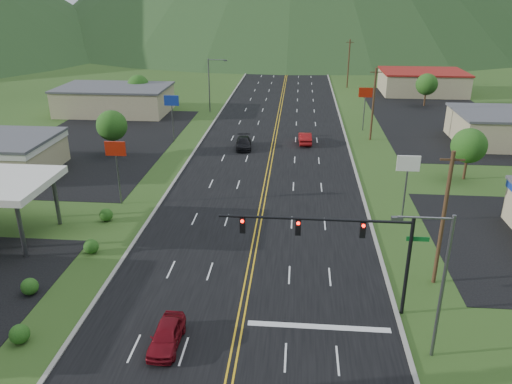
# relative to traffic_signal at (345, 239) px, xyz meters

# --- Properties ---
(traffic_signal) EXTENTS (13.10, 0.43, 7.00)m
(traffic_signal) POSITION_rel_traffic_signal_xyz_m (0.00, 0.00, 0.00)
(traffic_signal) COLOR black
(traffic_signal) RESTS_ON ground
(streetlight_east) EXTENTS (3.28, 0.25, 9.00)m
(streetlight_east) POSITION_rel_traffic_signal_xyz_m (4.70, -4.00, -0.15)
(streetlight_east) COLOR #59595E
(streetlight_east) RESTS_ON ground
(streetlight_west) EXTENTS (3.28, 0.25, 9.00)m
(streetlight_west) POSITION_rel_traffic_signal_xyz_m (-18.16, 56.00, -0.15)
(streetlight_west) COLOR #59595E
(streetlight_west) RESTS_ON ground
(building_west_far) EXTENTS (18.40, 11.40, 4.50)m
(building_west_far) POSITION_rel_traffic_signal_xyz_m (-34.48, 54.00, -3.07)
(building_west_far) COLOR tan
(building_west_far) RESTS_ON ground
(building_east_mid) EXTENTS (14.40, 11.40, 4.30)m
(building_east_mid) POSITION_rel_traffic_signal_xyz_m (25.52, 41.00, -3.17)
(building_east_mid) COLOR tan
(building_east_mid) RESTS_ON ground
(building_east_far) EXTENTS (16.40, 12.40, 4.50)m
(building_east_far) POSITION_rel_traffic_signal_xyz_m (21.52, 76.00, -3.07)
(building_east_far) COLOR tan
(building_east_far) RESTS_ON ground
(pole_sign_west_a) EXTENTS (2.00, 0.18, 6.40)m
(pole_sign_west_a) POSITION_rel_traffic_signal_xyz_m (-20.48, 16.00, -0.28)
(pole_sign_west_a) COLOR #59595E
(pole_sign_west_a) RESTS_ON ground
(pole_sign_west_b) EXTENTS (2.00, 0.18, 6.40)m
(pole_sign_west_b) POSITION_rel_traffic_signal_xyz_m (-20.48, 38.00, -0.28)
(pole_sign_west_b) COLOR #59595E
(pole_sign_west_b) RESTS_ON ground
(pole_sign_east_a) EXTENTS (2.00, 0.18, 6.40)m
(pole_sign_east_a) POSITION_rel_traffic_signal_xyz_m (6.52, 14.00, -0.28)
(pole_sign_east_a) COLOR #59595E
(pole_sign_east_a) RESTS_ON ground
(pole_sign_east_b) EXTENTS (2.00, 0.18, 6.40)m
(pole_sign_east_b) POSITION_rel_traffic_signal_xyz_m (6.52, 46.00, -0.28)
(pole_sign_east_b) COLOR #59595E
(pole_sign_east_b) RESTS_ON ground
(tree_west_a) EXTENTS (3.84, 3.84, 5.82)m
(tree_west_a) POSITION_rel_traffic_signal_xyz_m (-26.48, 31.00, -1.44)
(tree_west_a) COLOR #382314
(tree_west_a) RESTS_ON ground
(tree_west_b) EXTENTS (3.84, 3.84, 5.82)m
(tree_west_b) POSITION_rel_traffic_signal_xyz_m (-31.48, 58.00, -1.44)
(tree_west_b) COLOR #382314
(tree_west_b) RESTS_ON ground
(tree_east_a) EXTENTS (3.84, 3.84, 5.82)m
(tree_east_a) POSITION_rel_traffic_signal_xyz_m (15.52, 26.00, -1.44)
(tree_east_a) COLOR #382314
(tree_east_a) RESTS_ON ground
(tree_east_b) EXTENTS (3.84, 3.84, 5.82)m
(tree_east_b) POSITION_rel_traffic_signal_xyz_m (19.52, 64.00, -1.44)
(tree_east_b) COLOR #382314
(tree_east_b) RESTS_ON ground
(utility_pole_a) EXTENTS (1.60, 0.28, 10.00)m
(utility_pole_a) POSITION_rel_traffic_signal_xyz_m (7.02, 4.00, -0.20)
(utility_pole_a) COLOR #382314
(utility_pole_a) RESTS_ON ground
(utility_pole_b) EXTENTS (1.60, 0.28, 10.00)m
(utility_pole_b) POSITION_rel_traffic_signal_xyz_m (7.02, 41.00, -0.20)
(utility_pole_b) COLOR #382314
(utility_pole_b) RESTS_ON ground
(utility_pole_c) EXTENTS (1.60, 0.28, 10.00)m
(utility_pole_c) POSITION_rel_traffic_signal_xyz_m (7.02, 81.00, -0.20)
(utility_pole_c) COLOR #382314
(utility_pole_c) RESTS_ON ground
(utility_pole_d) EXTENTS (1.60, 0.28, 10.00)m
(utility_pole_d) POSITION_rel_traffic_signal_xyz_m (7.02, 121.00, -0.20)
(utility_pole_d) COLOR #382314
(utility_pole_d) RESTS_ON ground
(car_red_near) EXTENTS (1.70, 4.16, 1.41)m
(car_red_near) POSITION_rel_traffic_signal_xyz_m (-10.58, -4.52, -4.62)
(car_red_near) COLOR maroon
(car_red_near) RESTS_ON ground
(car_dark_mid) EXTENTS (2.48, 5.03, 1.41)m
(car_dark_mid) POSITION_rel_traffic_signal_xyz_m (-10.34, 35.35, -4.63)
(car_dark_mid) COLOR black
(car_dark_mid) RESTS_ON ground
(car_red_far) EXTENTS (1.88, 4.78, 1.55)m
(car_red_far) POSITION_rel_traffic_signal_xyz_m (-2.20, 38.28, -4.56)
(car_red_far) COLOR maroon
(car_red_far) RESTS_ON ground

